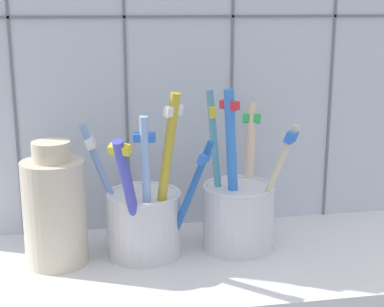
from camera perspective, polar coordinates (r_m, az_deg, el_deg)
counter_slab at (r=65.58cm, az=0.43°, el=-11.05°), size 64.00×22.00×2.00cm
tile_wall_back at (r=71.35cm, az=-1.35°, el=9.02°), size 64.00×2.20×45.00cm
toothbrush_cup_left at (r=64.95cm, az=-4.61°, el=-6.21°), size 13.75×11.06×18.73cm
toothbrush_cup_right at (r=67.07cm, az=4.53°, el=-5.44°), size 9.43×12.24×18.49cm
ceramic_vase at (r=64.02cm, az=-13.19°, el=-5.26°), size 6.66×6.66×13.38cm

